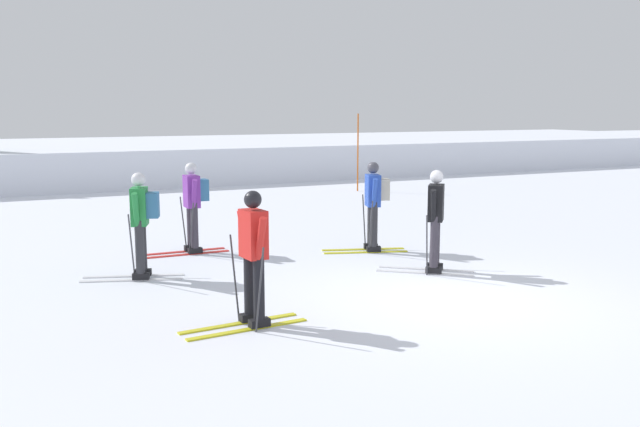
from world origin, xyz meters
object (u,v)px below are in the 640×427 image
Objects in this scene: skier_black at (435,218)px; skier_red at (253,254)px; skier_blue at (374,202)px; skier_green at (141,220)px; skier_purple at (193,203)px; trail_marker_pole at (358,153)px.

skier_red is at bearing -159.39° from skier_black.
skier_red is 4.93m from skier_blue.
skier_purple is at bearing 51.53° from skier_green.
skier_black is 1.00× the size of skier_blue.
skier_purple is (-3.13, 1.34, -0.00)m from skier_blue.
skier_black is (3.70, 1.39, -0.00)m from skier_red.
skier_purple is (-3.18, 3.27, 0.04)m from skier_black.
skier_purple is 10.48m from trail_marker_pole.
skier_green is at bearing -176.50° from skier_blue.
skier_black is 1.00× the size of skier_purple.
trail_marker_pole reaches higher than skier_green.
skier_black and skier_blue have the same top height.
skier_green is at bearing -134.65° from trail_marker_pole.
trail_marker_pole is (8.79, 8.90, 0.31)m from skier_green.
skier_green is at bearing -128.47° from skier_purple.
skier_purple is at bearing 156.87° from skier_blue.
skier_green is 1.00× the size of skier_purple.
trail_marker_pole is at bearing 56.10° from skier_red.
skier_red is 1.00× the size of skier_black.
skier_green is 2.05m from skier_purple.
skier_black and skier_purple have the same top height.
skier_blue is 0.68× the size of trail_marker_pole.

